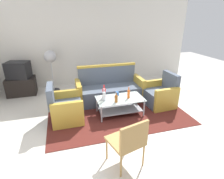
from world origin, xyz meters
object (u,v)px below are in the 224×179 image
object	(u,v)px
bottle_brown	(116,99)
tv_stand	(22,86)
armchair_right	(160,95)
cup	(117,94)
armchair_left	(65,109)
bottle_clear	(104,96)
bottle_red	(104,93)
couch	(109,90)
television	(18,70)
pedestal_fan	(50,59)
coffee_table	(120,104)
bottle_orange	(129,94)
wicker_chair	(129,140)

from	to	relation	value
bottle_brown	tv_stand	bearing A→B (deg)	138.01
armchair_right	cup	bearing A→B (deg)	86.77
armchair_left	bottle_clear	xyz separation A→B (m)	(0.87, -0.08, 0.24)
bottle_red	couch	bearing A→B (deg)	64.80
armchair_right	bottle_brown	size ratio (longest dim) A/B	3.69
cup	television	bearing A→B (deg)	144.29
pedestal_fan	bottle_clear	bearing A→B (deg)	-59.63
coffee_table	bottle_orange	bearing A→B (deg)	-11.64
armchair_left	coffee_table	size ratio (longest dim) A/B	0.77
armchair_left	coffee_table	world-z (taller)	armchair_left
cup	armchair_right	bearing A→B (deg)	0.01
armchair_left	pedestal_fan	bearing A→B (deg)	-171.61
tv_stand	cup	bearing A→B (deg)	-35.66
tv_stand	pedestal_fan	bearing A→B (deg)	3.14
bottle_clear	wicker_chair	world-z (taller)	wicker_chair
bottle_red	television	distance (m)	2.76
bottle_brown	cup	bearing A→B (deg)	68.25
armchair_left	armchair_right	size ratio (longest dim) A/B	1.00
pedestal_fan	television	bearing A→B (deg)	-177.01
couch	bottle_clear	size ratio (longest dim) A/B	5.95
bottle_clear	bottle_red	distance (m)	0.17
bottle_red	television	bearing A→B (deg)	140.04
armchair_right	bottle_brown	bearing A→B (deg)	100.81
bottle_brown	armchair_right	bearing A→B (deg)	14.06
tv_stand	bottle_clear	bearing A→B (deg)	-42.98
coffee_table	cup	bearing A→B (deg)	96.09
bottle_clear	armchair_right	bearing A→B (deg)	6.55
coffee_table	bottle_orange	world-z (taller)	bottle_orange
armchair_right	bottle_red	size ratio (longest dim) A/B	2.69
bottle_brown	television	distance (m)	3.12
couch	pedestal_fan	bearing A→B (deg)	-37.66
couch	tv_stand	world-z (taller)	couch
coffee_table	tv_stand	world-z (taller)	tv_stand
couch	wicker_chair	xyz separation A→B (m)	(-0.35, -2.39, 0.18)
armchair_left	bottle_brown	world-z (taller)	armchair_left
wicker_chair	pedestal_fan	bearing A→B (deg)	92.88
television	pedestal_fan	xyz separation A→B (m)	(0.91, 0.05, 0.25)
cup	tv_stand	world-z (taller)	tv_stand
bottle_clear	tv_stand	xyz separation A→B (m)	(-2.07, 1.93, -0.26)
armchair_right	tv_stand	size ratio (longest dim) A/B	1.06
armchair_left	coffee_table	xyz separation A→B (m)	(1.26, -0.06, -0.02)
bottle_clear	pedestal_fan	distance (m)	2.34
bottle_brown	pedestal_fan	world-z (taller)	pedestal_fan
couch	bottle_clear	xyz separation A→B (m)	(-0.34, -0.81, 0.21)
bottle_orange	cup	distance (m)	0.30
tv_stand	armchair_left	bearing A→B (deg)	-57.05
bottle_red	wicker_chair	distance (m)	1.74
couch	coffee_table	xyz separation A→B (m)	(0.05, -0.79, -0.04)
cup	tv_stand	bearing A→B (deg)	144.34
wicker_chair	bottle_clear	bearing A→B (deg)	74.73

